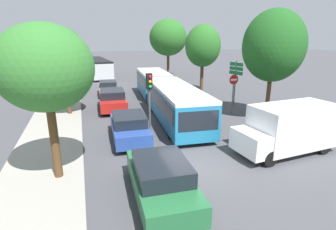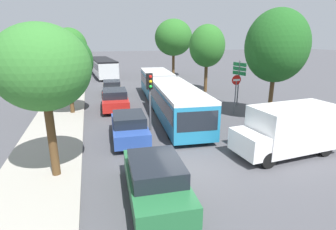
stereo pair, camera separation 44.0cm
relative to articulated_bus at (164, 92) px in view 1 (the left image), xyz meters
The scene contains 18 objects.
ground_plane 9.92m from the articulated_bus, 100.23° to the right, with size 200.00×200.00×0.00m, color #47474C.
kerb_strip_left 9.41m from the articulated_bus, 146.34° to the left, with size 3.20×39.69×0.14m, color #9E998E.
articulated_bus is the anchor object (origin of this frame).
city_bus_rear 20.35m from the articulated_bus, 100.41° to the left, with size 3.35×11.41×2.42m.
queued_car_green 11.86m from the articulated_bus, 108.10° to the right, with size 2.06×4.38×1.49m.
queued_car_blue 6.69m from the articulated_bus, 123.94° to the right, with size 2.01×4.27×1.45m.
queued_car_red 4.02m from the articulated_bus, 164.72° to the left, with size 2.13×4.54×1.54m.
queued_car_tan 7.49m from the articulated_bus, 118.92° to the left, with size 1.89×4.02×1.37m.
white_van 10.00m from the articulated_bus, 71.27° to the right, with size 5.13×2.31×2.31m.
traffic_light 5.18m from the articulated_bus, 117.28° to the right, with size 0.35×0.38×3.40m.
no_entry_sign 5.12m from the articulated_bus, 32.46° to the right, with size 0.70×0.08×2.82m.
direction_sign_post 5.96m from the articulated_bus, ahead, with size 0.36×1.38×3.60m.
tree_left_near 11.64m from the articulated_bus, 129.04° to the right, with size 3.35×3.35×5.85m.
tree_left_mid 7.36m from the articulated_bus, behind, with size 3.46×3.46×5.60m.
tree_left_far 11.49m from the articulated_bus, 130.35° to the left, with size 3.26×3.26×6.24m.
tree_right_near 8.18m from the articulated_bus, 38.02° to the right, with size 3.91×3.91×7.09m.
tree_right_mid 8.40m from the articulated_bus, 43.31° to the left, with size 3.48×3.48×6.58m.
tree_right_far 17.98m from the articulated_bus, 70.73° to the left, with size 5.10×5.10×7.75m.
Camera 1 is at (-4.17, -9.08, 5.33)m, focal length 28.00 mm.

